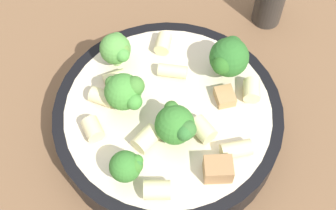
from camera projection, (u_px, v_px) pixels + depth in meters
name	position (u px, v px, depth m)	size (l,w,h in m)	color
ground_plane	(168.00, 129.00, 0.50)	(2.00, 2.00, 0.00)	brown
pasta_bowl	(168.00, 119.00, 0.48)	(0.23, 0.23, 0.04)	black
broccoli_floret_0	(229.00, 57.00, 0.46)	(0.04, 0.04, 0.05)	#84AD60
broccoli_floret_1	(179.00, 124.00, 0.43)	(0.04, 0.04, 0.04)	#9EC175
broccoli_floret_2	(125.00, 91.00, 0.44)	(0.04, 0.04, 0.04)	#9EC175
broccoli_floret_3	(116.00, 49.00, 0.47)	(0.04, 0.03, 0.04)	#9EC175
broccoli_floret_4	(127.00, 166.00, 0.41)	(0.03, 0.03, 0.04)	#84AD60
rigatoni_0	(146.00, 139.00, 0.44)	(0.02, 0.02, 0.02)	beige
rigatoni_1	(250.00, 87.00, 0.47)	(0.02, 0.02, 0.02)	beige
rigatoni_2	(163.00, 43.00, 0.50)	(0.02, 0.02, 0.02)	beige
rigatoni_3	(114.00, 78.00, 0.47)	(0.01, 0.01, 0.02)	beige
rigatoni_4	(93.00, 129.00, 0.44)	(0.02, 0.02, 0.02)	beige
rigatoni_5	(236.00, 149.00, 0.43)	(0.02, 0.02, 0.03)	beige
rigatoni_6	(172.00, 71.00, 0.48)	(0.01, 0.01, 0.03)	beige
rigatoni_7	(203.00, 129.00, 0.44)	(0.02, 0.02, 0.02)	beige
rigatoni_8	(102.00, 97.00, 0.46)	(0.02, 0.02, 0.02)	beige
rigatoni_9	(157.00, 190.00, 0.41)	(0.02, 0.02, 0.02)	beige
chicken_chunk_0	(218.00, 169.00, 0.42)	(0.03, 0.02, 0.02)	#A87A4C
chicken_chunk_1	(224.00, 95.00, 0.46)	(0.02, 0.02, 0.01)	tan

